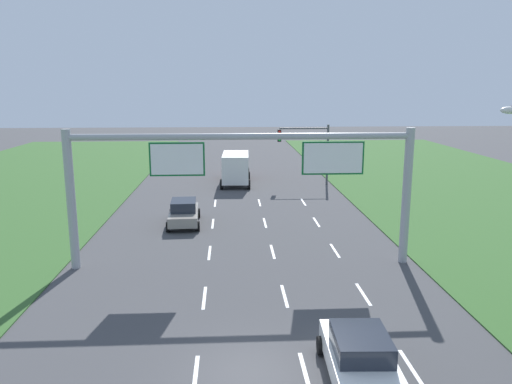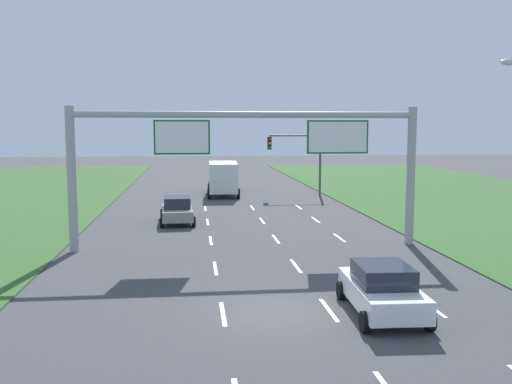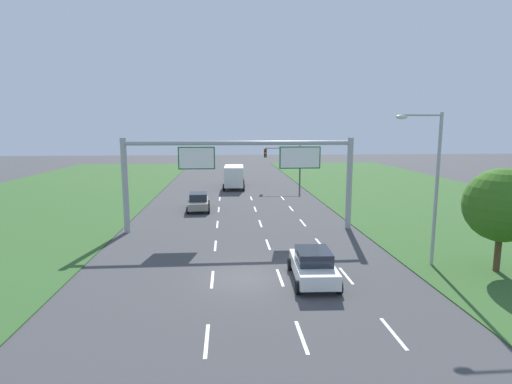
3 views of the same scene
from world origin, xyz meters
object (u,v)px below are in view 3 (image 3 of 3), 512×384
(traffic_light_mast, at_px, (285,159))
(roadside_tree_near, at_px, (502,205))
(car_lead_silver, at_px, (198,201))
(sign_gantry, at_px, (242,166))
(street_lamp, at_px, (431,176))
(box_truck, at_px, (234,175))
(car_near_red, at_px, (313,265))

(traffic_light_mast, xyz_separation_m, roadside_tree_near, (6.92, -31.18, -0.20))
(car_lead_silver, bearing_deg, roadside_tree_near, -49.14)
(sign_gantry, distance_m, traffic_light_mast, 22.09)
(car_lead_silver, distance_m, sign_gantry, 9.74)
(car_lead_silver, relative_size, sign_gantry, 0.27)
(traffic_light_mast, bearing_deg, street_lamp, -83.22)
(box_truck, xyz_separation_m, traffic_light_mast, (6.55, -1.24, 2.25))
(box_truck, relative_size, roadside_tree_near, 1.34)
(sign_gantry, relative_size, roadside_tree_near, 3.07)
(car_near_red, xyz_separation_m, traffic_light_mast, (3.22, 31.74, 3.04))
(car_near_red, distance_m, street_lamp, 8.20)
(car_lead_silver, relative_size, roadside_tree_near, 0.81)
(sign_gantry, bearing_deg, roadside_tree_near, -37.12)
(car_lead_silver, xyz_separation_m, box_truck, (3.67, 14.42, 0.80))
(box_truck, bearing_deg, traffic_light_mast, -8.79)
(car_lead_silver, height_order, street_lamp, street_lamp)
(car_near_red, xyz_separation_m, street_lamp, (6.78, 1.78, 4.25))
(sign_gantry, xyz_separation_m, street_lamp, (9.92, -8.83, 0.20))
(sign_gantry, xyz_separation_m, roadside_tree_near, (13.28, -10.05, -1.21))
(car_near_red, distance_m, roadside_tree_near, 10.55)
(box_truck, distance_m, sign_gantry, 22.62)
(box_truck, bearing_deg, street_lamp, -70.08)
(street_lamp, bearing_deg, sign_gantry, 138.32)
(sign_gantry, bearing_deg, street_lamp, -41.68)
(box_truck, xyz_separation_m, sign_gantry, (0.20, -22.38, 3.26))
(car_lead_silver, relative_size, box_truck, 0.61)
(roadside_tree_near, bearing_deg, traffic_light_mast, 102.51)
(sign_gantry, bearing_deg, traffic_light_mast, 73.27)
(sign_gantry, height_order, street_lamp, street_lamp)
(sign_gantry, relative_size, traffic_light_mast, 3.08)
(traffic_light_mast, distance_m, street_lamp, 30.20)
(car_lead_silver, xyz_separation_m, traffic_light_mast, (10.22, 13.18, 3.05))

